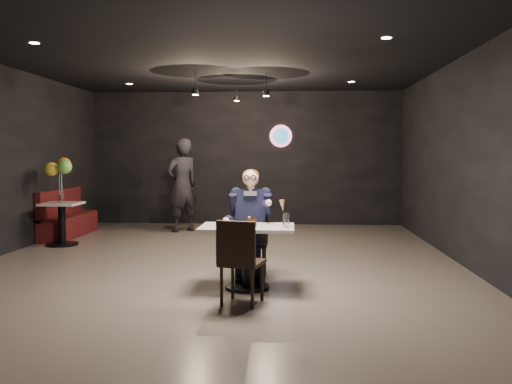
# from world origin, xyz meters

# --- Properties ---
(floor) EXTENTS (9.00, 9.00, 0.00)m
(floor) POSITION_xyz_m (0.00, 0.00, 0.00)
(floor) COLOR #6E665C
(floor) RESTS_ON ground
(wall_sign) EXTENTS (0.50, 0.06, 0.50)m
(wall_sign) POSITION_xyz_m (0.80, 4.47, 2.00)
(wall_sign) COLOR pink
(wall_sign) RESTS_ON floor
(pendant_lights) EXTENTS (1.40, 1.20, 0.36)m
(pendant_lights) POSITION_xyz_m (0.00, 2.00, 2.88)
(pendant_lights) COLOR black
(pendant_lights) RESTS_ON floor
(main_table) EXTENTS (1.10, 0.70, 0.75)m
(main_table) POSITION_xyz_m (0.54, -1.46, 0.38)
(main_table) COLOR white
(main_table) RESTS_ON floor
(chair_far) EXTENTS (0.42, 0.46, 0.92)m
(chair_far) POSITION_xyz_m (0.54, -0.91, 0.46)
(chair_far) COLOR black
(chair_far) RESTS_ON floor
(chair_near) EXTENTS (0.52, 0.55, 0.92)m
(chair_near) POSITION_xyz_m (0.54, -2.10, 0.46)
(chair_near) COLOR black
(chair_near) RESTS_ON floor
(seated_man) EXTENTS (0.60, 0.80, 1.44)m
(seated_man) POSITION_xyz_m (0.54, -0.91, 0.72)
(seated_man) COLOR black
(seated_man) RESTS_ON floor
(dessert_plate) EXTENTS (0.20, 0.20, 0.01)m
(dessert_plate) POSITION_xyz_m (0.60, -1.53, 0.76)
(dessert_plate) COLOR white
(dessert_plate) RESTS_ON main_table
(cake_slice) EXTENTS (0.14, 0.13, 0.08)m
(cake_slice) POSITION_xyz_m (0.59, -1.53, 0.80)
(cake_slice) COLOR black
(cake_slice) RESTS_ON dessert_plate
(mint_leaf) EXTENTS (0.07, 0.04, 0.01)m
(mint_leaf) POSITION_xyz_m (0.59, -1.55, 0.84)
(mint_leaf) COLOR #2A8135
(mint_leaf) RESTS_ON cake_slice
(sundae_glass) EXTENTS (0.07, 0.07, 0.16)m
(sundae_glass) POSITION_xyz_m (1.00, -1.52, 0.83)
(sundae_glass) COLOR silver
(sundae_glass) RESTS_ON main_table
(wafer_cone) EXTENTS (0.08, 0.08, 0.13)m
(wafer_cone) POSITION_xyz_m (0.96, -1.50, 1.00)
(wafer_cone) COLOR tan
(wafer_cone) RESTS_ON sundae_glass
(booth_bench) EXTENTS (0.46, 1.83, 0.91)m
(booth_bench) POSITION_xyz_m (-3.25, 2.38, 0.46)
(booth_bench) COLOR #430E0E
(booth_bench) RESTS_ON floor
(side_table) EXTENTS (0.62, 0.62, 0.77)m
(side_table) POSITION_xyz_m (-2.95, 1.38, 0.39)
(side_table) COLOR white
(side_table) RESTS_ON floor
(balloon_vase) EXTENTS (0.09, 0.09, 0.14)m
(balloon_vase) POSITION_xyz_m (-2.95, 1.38, 0.82)
(balloon_vase) COLOR silver
(balloon_vase) RESTS_ON side_table
(balloon_bunch) EXTENTS (0.44, 0.44, 0.72)m
(balloon_bunch) POSITION_xyz_m (-2.95, 1.38, 1.26)
(balloon_bunch) COLOR yellow
(balloon_bunch) RESTS_ON balloon_vase
(passerby) EXTENTS (0.83, 0.80, 1.91)m
(passerby) POSITION_xyz_m (-1.19, 3.20, 0.96)
(passerby) COLOR black
(passerby) RESTS_ON floor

